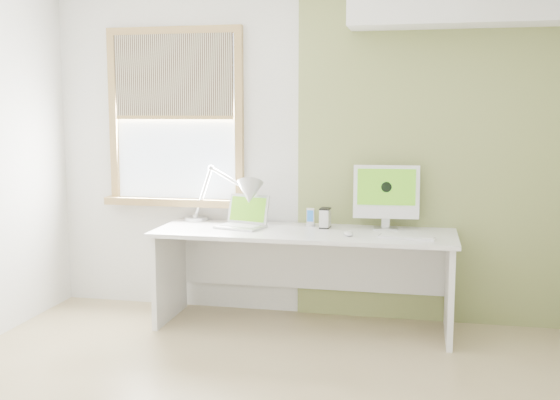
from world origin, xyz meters
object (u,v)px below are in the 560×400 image
(desk, at_px, (305,255))
(laptop, at_px, (244,219))
(external_drive, at_px, (325,218))
(imac, at_px, (386,193))
(desk_lamp, at_px, (239,195))

(desk, bearing_deg, laptop, 178.85)
(external_drive, height_order, imac, imac)
(external_drive, xyz_separation_m, imac, (0.45, 0.06, 0.19))
(desk, distance_m, desk_lamp, 0.68)
(desk_lamp, relative_size, external_drive, 4.91)
(desk, bearing_deg, imac, 15.45)
(desk_lamp, xyz_separation_m, external_drive, (0.65, 0.06, -0.16))
(laptop, bearing_deg, external_drive, 8.55)
(desk, distance_m, external_drive, 0.32)
(desk, relative_size, external_drive, 14.60)
(laptop, bearing_deg, imac, 8.16)
(external_drive, bearing_deg, desk, -143.32)
(imac, bearing_deg, desk, -164.55)
(desk, relative_size, imac, 4.50)
(external_drive, bearing_deg, imac, 7.63)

